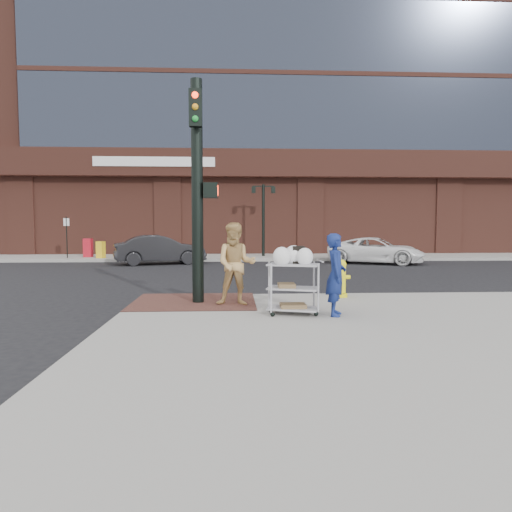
{
  "coord_description": "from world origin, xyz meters",
  "views": [
    {
      "loc": [
        0.31,
        -9.59,
        1.94
      ],
      "look_at": [
        0.8,
        0.24,
        1.25
      ],
      "focal_mm": 32.0,
      "sensor_mm": 36.0,
      "label": 1
    }
  ],
  "objects": [
    {
      "name": "newsbox_red",
      "position": [
        -7.59,
        15.6,
        0.66
      ],
      "size": [
        0.44,
        0.4,
        1.01
      ],
      "primitive_type": "cube",
      "rotation": [
        0.0,
        0.0,
        -0.04
      ],
      "color": "red",
      "rests_on": "sidewalk_far"
    },
    {
      "name": "brick_curb_ramp",
      "position": [
        -0.6,
        0.9,
        0.16
      ],
      "size": [
        2.8,
        2.4,
        0.01
      ],
      "primitive_type": "cube",
      "color": "#4A2623",
      "rests_on": "sidewalk_near"
    },
    {
      "name": "bank_building",
      "position": [
        5.0,
        31.0,
        14.15
      ],
      "size": [
        42.0,
        26.0,
        28.0
      ],
      "primitive_type": "cube",
      "color": "brown",
      "rests_on": "sidewalk_far"
    },
    {
      "name": "newsbox_yellow",
      "position": [
        -6.7,
        14.84,
        0.59
      ],
      "size": [
        0.46,
        0.44,
        0.88
      ],
      "primitive_type": "cube",
      "rotation": [
        0.0,
        0.0,
        -0.33
      ],
      "color": "yellow",
      "rests_on": "sidewalk_far"
    },
    {
      "name": "fire_hydrant",
      "position": [
        2.96,
        1.41,
        0.62
      ],
      "size": [
        0.44,
        0.3,
        0.93
      ],
      "color": "yellow",
      "rests_on": "sidewalk_near"
    },
    {
      "name": "woman_blue",
      "position": [
        2.31,
        -0.84,
        0.96
      ],
      "size": [
        0.51,
        0.66,
        1.61
      ],
      "primitive_type": "imported",
      "rotation": [
        0.0,
        0.0,
        1.34
      ],
      "color": "navy",
      "rests_on": "sidewalk_near"
    },
    {
      "name": "parking_sign",
      "position": [
        -8.5,
        15.0,
        1.25
      ],
      "size": [
        0.05,
        0.05,
        2.2
      ],
      "primitive_type": "cylinder",
      "color": "black",
      "rests_on": "sidewalk_far"
    },
    {
      "name": "pedestrian_tan",
      "position": [
        0.37,
        0.4,
        1.06
      ],
      "size": [
        0.94,
        0.76,
        1.83
      ],
      "primitive_type": "imported",
      "rotation": [
        0.0,
        0.0,
        -0.08
      ],
      "color": "tan",
      "rests_on": "sidewalk_near"
    },
    {
      "name": "ground",
      "position": [
        0.0,
        0.0,
        0.0
      ],
      "size": [
        220.0,
        220.0,
        0.0
      ],
      "primitive_type": "plane",
      "color": "black",
      "rests_on": "ground"
    },
    {
      "name": "traffic_signal_pole",
      "position": [
        -0.48,
        0.77,
        2.83
      ],
      "size": [
        0.61,
        0.51,
        5.0
      ],
      "color": "black",
      "rests_on": "sidewalk_near"
    },
    {
      "name": "minivan_white",
      "position": [
        7.33,
        12.44,
        0.64
      ],
      "size": [
        5.09,
        3.87,
        1.28
      ],
      "primitive_type": "imported",
      "rotation": [
        0.0,
        0.0,
        1.14
      ],
      "color": "white",
      "rests_on": "ground"
    },
    {
      "name": "sedan_dark",
      "position": [
        -3.25,
        12.65,
        0.71
      ],
      "size": [
        4.55,
        2.68,
        1.42
      ],
      "primitive_type": "imported",
      "rotation": [
        0.0,
        0.0,
        1.86
      ],
      "color": "black",
      "rests_on": "ground"
    },
    {
      "name": "sidewalk_far",
      "position": [
        12.5,
        32.0,
        0.07
      ],
      "size": [
        65.0,
        36.0,
        0.15
      ],
      "primitive_type": "cube",
      "color": "gray",
      "rests_on": "ground"
    },
    {
      "name": "utility_cart",
      "position": [
        1.49,
        -0.69,
        0.77
      ],
      "size": [
        1.1,
        0.81,
        1.36
      ],
      "color": "#A8A8AD",
      "rests_on": "sidewalk_near"
    },
    {
      "name": "lamp_post",
      "position": [
        2.0,
        16.0,
        2.62
      ],
      "size": [
        1.32,
        0.22,
        4.0
      ],
      "color": "black",
      "rests_on": "sidewalk_far"
    }
  ]
}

